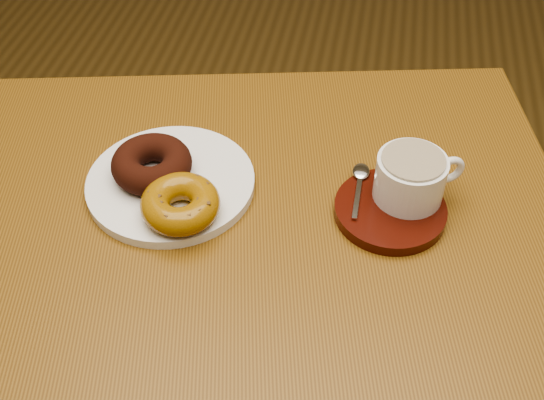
% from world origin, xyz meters
% --- Properties ---
extents(ground, '(6.00, 6.00, 0.00)m').
position_xyz_m(ground, '(0.00, 0.00, 0.00)').
color(ground, brown).
rests_on(ground, ground).
extents(cafe_table, '(0.97, 0.81, 0.80)m').
position_xyz_m(cafe_table, '(-0.04, -0.20, 0.67)').
color(cafe_table, brown).
rests_on(cafe_table, ground).
extents(donut_plate, '(0.33, 0.33, 0.01)m').
position_xyz_m(donut_plate, '(-0.16, -0.18, 0.81)').
color(donut_plate, white).
rests_on(donut_plate, cafe_table).
extents(donut_cinnamon, '(0.16, 0.16, 0.04)m').
position_xyz_m(donut_cinnamon, '(-0.19, -0.18, 0.84)').
color(donut_cinnamon, black).
rests_on(donut_cinnamon, donut_plate).
extents(donut_caramel, '(0.15, 0.15, 0.04)m').
position_xyz_m(donut_caramel, '(-0.13, -0.24, 0.84)').
color(donut_caramel, '#966510').
rests_on(donut_caramel, donut_plate).
extents(saucer, '(0.20, 0.20, 0.02)m').
position_xyz_m(saucer, '(0.14, -0.18, 0.81)').
color(saucer, '#380E07').
rests_on(saucer, cafe_table).
extents(coffee_cup, '(0.12, 0.09, 0.07)m').
position_xyz_m(coffee_cup, '(0.16, -0.16, 0.85)').
color(coffee_cup, white).
rests_on(coffee_cup, saucer).
extents(teaspoon, '(0.02, 0.11, 0.01)m').
position_xyz_m(teaspoon, '(0.10, -0.13, 0.82)').
color(teaspoon, silver).
rests_on(teaspoon, saucer).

